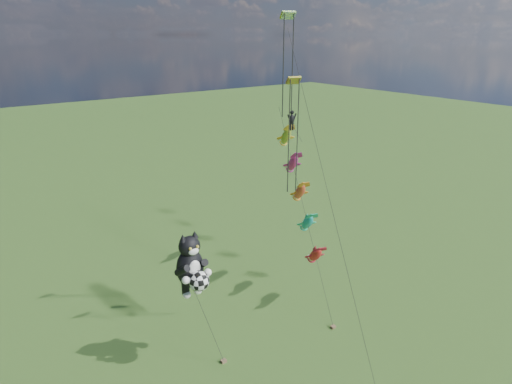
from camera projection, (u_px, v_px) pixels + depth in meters
cat_kite_rig at (192, 266)px, 30.91m from camera, size 2.48×4.14×9.90m
fish_windsock_rig at (300, 192)px, 40.61m from camera, size 6.02×14.87×15.92m
parafoil_rig at (294, 107)px, 32.56m from camera, size 5.97×16.93×24.73m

